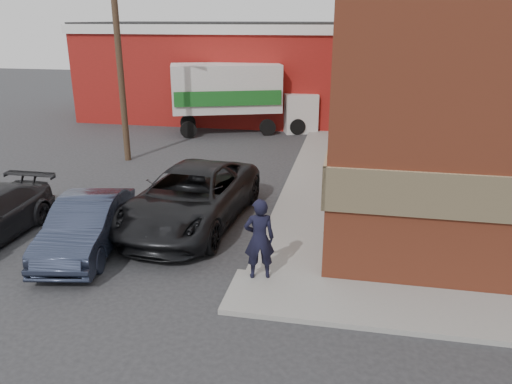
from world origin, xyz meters
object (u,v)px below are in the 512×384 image
at_px(utility_pole, 118,46).
at_px(suv_a, 191,197).
at_px(warehouse, 224,70).
at_px(sedan, 87,225).
at_px(box_truck, 240,94).
at_px(man, 259,239).

relative_size(utility_pole, suv_a, 1.47).
bearing_deg(warehouse, suv_a, -78.69).
bearing_deg(warehouse, utility_pole, -97.77).
height_order(utility_pole, sedan, utility_pole).
bearing_deg(suv_a, warehouse, 105.47).
bearing_deg(sedan, suv_a, 36.59).
height_order(utility_pole, suv_a, utility_pole).
distance_m(suv_a, box_truck, 12.74).
xyz_separation_m(utility_pole, box_truck, (3.52, 6.33, -2.68)).
xyz_separation_m(sedan, box_truck, (0.68, 14.83, 1.36)).
xyz_separation_m(utility_pole, man, (7.58, -9.25, -3.66)).
bearing_deg(warehouse, box_truck, -66.56).
height_order(utility_pole, box_truck, utility_pole).
height_order(warehouse, utility_pole, utility_pole).
xyz_separation_m(man, suv_a, (-2.62, 2.99, -0.23)).
bearing_deg(man, box_truck, -91.41).
distance_m(utility_pole, suv_a, 8.89).
xyz_separation_m(warehouse, utility_pole, (-1.50, -11.00, 1.93)).
relative_size(warehouse, man, 8.47).
bearing_deg(sedan, utility_pole, 98.40).
relative_size(warehouse, utility_pole, 1.81).
xyz_separation_m(sedan, suv_a, (2.11, 2.24, 0.14)).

